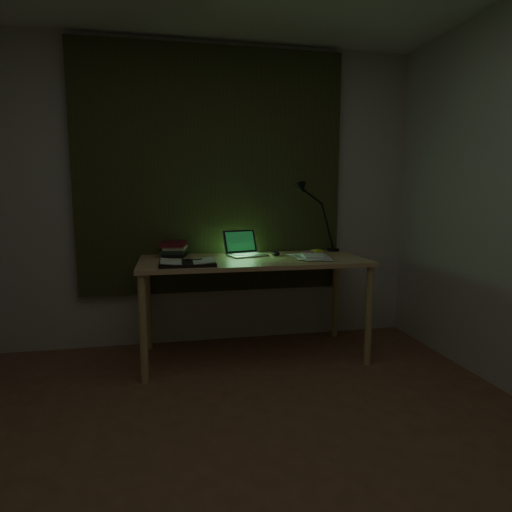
{
  "coord_description": "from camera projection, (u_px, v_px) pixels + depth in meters",
  "views": [
    {
      "loc": [
        -0.36,
        -1.65,
        1.27
      ],
      "look_at": [
        0.26,
        1.42,
        0.82
      ],
      "focal_mm": 30.0,
      "sensor_mm": 36.0,
      "label": 1
    }
  ],
  "objects": [
    {
      "name": "desk",
      "position": [
        253.0,
        308.0,
        3.34
      ],
      "size": [
        1.72,
        0.75,
        0.78
      ],
      "primitive_type": null,
      "color": "tan",
      "rests_on": "floor"
    },
    {
      "name": "book_stack",
      "position": [
        174.0,
        249.0,
        3.4
      ],
      "size": [
        0.22,
        0.25,
        0.12
      ],
      "primitive_type": null,
      "rotation": [
        0.0,
        0.0,
        -0.15
      ],
      "color": "silver",
      "rests_on": "desk"
    },
    {
      "name": "laptop",
      "position": [
        247.0,
        243.0,
        3.4
      ],
      "size": [
        0.37,
        0.4,
        0.21
      ],
      "primitive_type": null,
      "rotation": [
        0.0,
        0.0,
        0.29
      ],
      "color": "silver",
      "rests_on": "desk"
    },
    {
      "name": "loose_papers",
      "position": [
        306.0,
        257.0,
        3.32
      ],
      "size": [
        0.34,
        0.36,
        0.02
      ],
      "primitive_type": null,
      "rotation": [
        0.0,
        0.0,
        -0.06
      ],
      "color": "white",
      "rests_on": "desk"
    },
    {
      "name": "wall_back",
      "position": [
        212.0,
        197.0,
        3.61
      ],
      "size": [
        3.5,
        0.0,
        2.5
      ],
      "primitive_type": "cube",
      "color": "beige",
      "rests_on": "ground"
    },
    {
      "name": "mouse",
      "position": [
        276.0,
        254.0,
        3.43
      ],
      "size": [
        0.07,
        0.1,
        0.04
      ],
      "primitive_type": "ellipsoid",
      "rotation": [
        0.0,
        0.0,
        0.15
      ],
      "color": "black",
      "rests_on": "desk"
    },
    {
      "name": "sticky_pink",
      "position": [
        310.0,
        252.0,
        3.57
      ],
      "size": [
        0.1,
        0.1,
        0.02
      ],
      "primitive_type": "cube",
      "rotation": [
        0.0,
        0.0,
        -0.34
      ],
      "color": "#DA5492",
      "rests_on": "desk"
    },
    {
      "name": "open_textbook",
      "position": [
        187.0,
        263.0,
        2.99
      ],
      "size": [
        0.39,
        0.28,
        0.03
      ],
      "primitive_type": null,
      "rotation": [
        0.0,
        0.0,
        -0.01
      ],
      "color": "silver",
      "rests_on": "desk"
    },
    {
      "name": "curtain",
      "position": [
        212.0,
        173.0,
        3.54
      ],
      "size": [
        2.2,
        0.06,
        2.0
      ],
      "primitive_type": "cube",
      "color": "#2A3018",
      "rests_on": "wall_back"
    },
    {
      "name": "sticky_yellow",
      "position": [
        317.0,
        251.0,
        3.68
      ],
      "size": [
        0.1,
        0.1,
        0.02
      ],
      "primitive_type": "cube",
      "rotation": [
        0.0,
        0.0,
        0.29
      ],
      "color": "#EAFD35",
      "rests_on": "desk"
    },
    {
      "name": "floor",
      "position": [
        262.0,
        491.0,
        1.85
      ],
      "size": [
        3.5,
        4.0,
        0.0
      ],
      "primitive_type": "cube",
      "color": "brown",
      "rests_on": "ground"
    },
    {
      "name": "desk_lamp",
      "position": [
        334.0,
        219.0,
        3.69
      ],
      "size": [
        0.42,
        0.35,
        0.56
      ],
      "primitive_type": null,
      "rotation": [
        0.0,
        0.0,
        -0.18
      ],
      "color": "black",
      "rests_on": "desk"
    }
  ]
}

